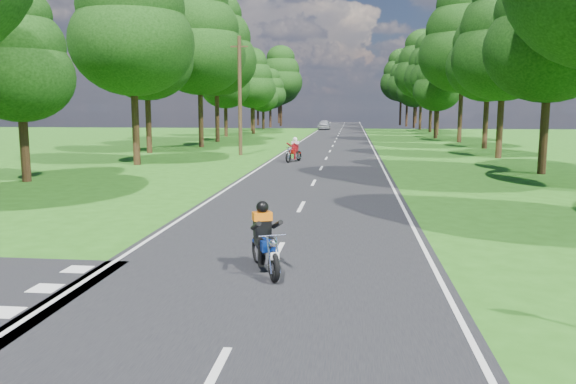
# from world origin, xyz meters

# --- Properties ---
(ground) EXTENTS (160.00, 160.00, 0.00)m
(ground) POSITION_xyz_m (0.00, 0.00, 0.00)
(ground) COLOR #265B15
(ground) RESTS_ON ground
(main_road) EXTENTS (7.00, 140.00, 0.02)m
(main_road) POSITION_xyz_m (0.00, 50.00, 0.01)
(main_road) COLOR black
(main_road) RESTS_ON ground
(road_markings) EXTENTS (7.40, 140.00, 0.01)m
(road_markings) POSITION_xyz_m (-0.14, 48.13, 0.02)
(road_markings) COLOR silver
(road_markings) RESTS_ON main_road
(treeline) EXTENTS (40.00, 115.35, 14.78)m
(treeline) POSITION_xyz_m (1.43, 60.06, 8.25)
(treeline) COLOR black
(treeline) RESTS_ON ground
(telegraph_pole) EXTENTS (1.20, 0.26, 8.00)m
(telegraph_pole) POSITION_xyz_m (-6.00, 28.00, 4.07)
(telegraph_pole) COLOR #382616
(telegraph_pole) RESTS_ON ground
(rider_near_blue) EXTENTS (1.16, 1.76, 1.39)m
(rider_near_blue) POSITION_xyz_m (-0.05, 0.57, 0.72)
(rider_near_blue) COLOR navy
(rider_near_blue) RESTS_ON main_road
(rider_far_red) EXTENTS (1.15, 1.86, 1.47)m
(rider_far_red) POSITION_xyz_m (-1.85, 23.46, 0.76)
(rider_far_red) COLOR #A9150D
(rider_far_red) RESTS_ON main_road
(distant_car) EXTENTS (1.90, 4.34, 1.46)m
(distant_car) POSITION_xyz_m (-2.55, 75.16, 0.75)
(distant_car) COLOR silver
(distant_car) RESTS_ON main_road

